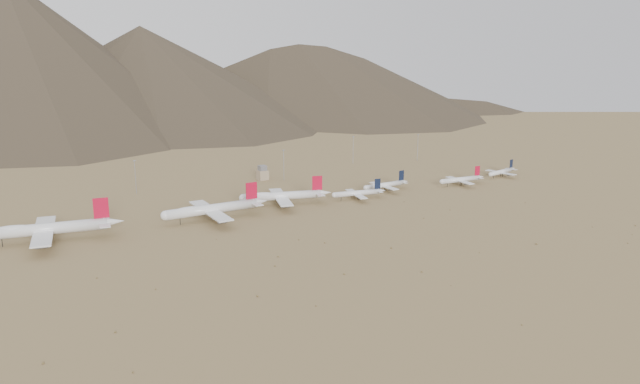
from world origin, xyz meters
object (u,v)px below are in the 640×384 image
widebody_centre (212,209)px  narrowbody_b (386,185)px  narrowbody_a (358,193)px  widebody_west (47,229)px  widebody_east (283,196)px  control_tower (262,173)px

widebody_centre → narrowbody_b: (143.57, 5.80, -2.86)m
narrowbody_a → narrowbody_b: size_ratio=0.98×
narrowbody_b → widebody_west: bearing=179.4°
widebody_east → widebody_west: bearing=-161.1°
widebody_centre → narrowbody_a: (110.90, -4.40, -2.91)m
widebody_east → narrowbody_b: 87.73m
widebody_centre → control_tower: 120.36m
widebody_west → narrowbody_a: (208.65, -11.02, -3.59)m
widebody_east → narrowbody_a: 56.72m
widebody_east → narrowbody_a: bearing=3.7°
narrowbody_a → widebody_east: bearing=178.3°
narrowbody_a → control_tower: narrowbody_a is taller
widebody_west → narrowbody_b: bearing=11.1°
control_tower → widebody_west: bearing=-155.0°
widebody_east → narrowbody_a: widebody_east is taller
widebody_centre → narrowbody_a: size_ratio=1.74×
widebody_west → widebody_east: widebody_west is taller
widebody_west → widebody_centre: widebody_west is taller
widebody_west → widebody_east: (153.69, 2.82, -1.38)m
narrowbody_b → widebody_east: bearing=177.2°
widebody_east → narrowbody_b: widebody_east is taller
widebody_west → narrowbody_b: 241.35m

